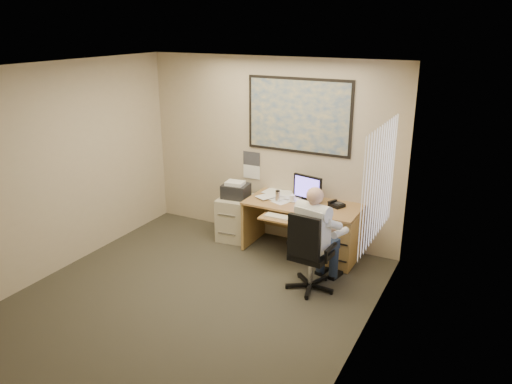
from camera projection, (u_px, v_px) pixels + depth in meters
The scene contains 8 objects.
room_shell at pixel (182, 195), 5.47m from camera, with size 4.00×4.50×2.70m.
desk at pixel (325, 228), 6.92m from camera, with size 1.60×0.97×1.11m.
world_map at pixel (298, 116), 6.98m from camera, with size 1.56×0.03×1.06m, color #1E4C93.
wall_calendar at pixel (252, 165), 7.57m from camera, with size 0.28×0.01×0.42m, color white.
window_blinds at pixel (381, 183), 5.22m from camera, with size 0.06×1.40×1.30m, color beige, non-canonical shape.
filing_cabinet at pixel (236, 214), 7.56m from camera, with size 0.52×0.61×0.91m.
office_chair at pixel (310, 268), 6.10m from camera, with size 0.66×0.66×1.03m.
person at pixel (313, 239), 6.05m from camera, with size 0.55×0.78×1.31m, color silver, non-canonical shape.
Camera 1 is at (3.09, -4.22, 3.16)m, focal length 35.00 mm.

